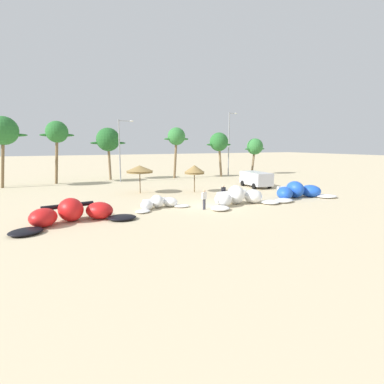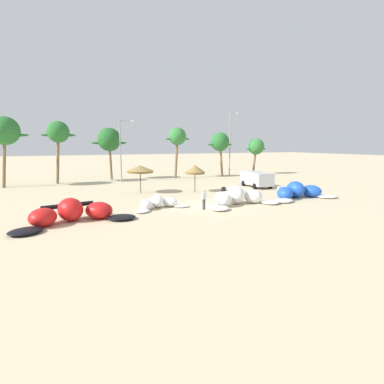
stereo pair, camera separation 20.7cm
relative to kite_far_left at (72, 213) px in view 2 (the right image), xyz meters
The scene contains 18 objects.
ground_plane 11.00m from the kite_far_left, ahead, with size 260.00×260.00×0.00m, color beige.
kite_far_left is the anchor object (origin of this frame).
kite_left 6.99m from the kite_far_left, 15.23° to the left, with size 5.07×2.76×1.07m.
kite_left_of_center 13.51m from the kite_far_left, ahead, with size 7.31×3.49×1.65m.
kite_center 20.62m from the kite_far_left, ahead, with size 7.76×3.62×1.62m.
beach_umbrella_near_van 12.69m from the kite_far_left, 53.10° to the left, with size 2.88×2.88×3.00m.
beach_umbrella_middle 15.57m from the kite_far_left, 31.93° to the left, with size 2.23×2.23×2.97m.
parked_van 23.28m from the kite_far_left, 21.58° to the left, with size 2.77×4.87×1.84m.
person_near_kites 12.85m from the kite_far_left, ahead, with size 0.36×0.24×1.62m.
person_by_umbrellas 9.92m from the kite_far_left, ahead, with size 0.36×0.24×1.62m.
palm_leftmost 22.71m from the kite_far_left, 105.27° to the left, with size 5.09×3.39×8.50m.
palm_left 23.44m from the kite_far_left, 89.71° to the left, with size 4.25×2.83×8.23m.
palm_left_of_gap 25.59m from the kite_far_left, 74.00° to the left, with size 5.09×3.39×7.58m.
palm_center_left 28.12m from the kite_far_left, 52.59° to the left, with size 4.03×2.69×7.74m.
palm_center_right 31.71m from the kite_far_left, 41.29° to the left, with size 4.41×2.94×7.05m.
palm_right_of_gap 38.22m from the kite_far_left, 34.62° to the left, with size 4.16×2.78×6.20m.
lamppost_west_center 22.52m from the kite_far_left, 68.90° to the left, with size 2.17×0.24×8.51m.
lamppost_east_center 34.54m from the kite_far_left, 39.81° to the left, with size 1.62×0.24×10.37m.
Camera 2 is at (-12.11, -22.18, 5.24)m, focal length 28.38 mm.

